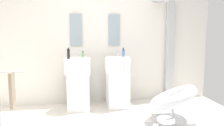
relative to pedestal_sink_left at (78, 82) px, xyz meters
The scene contains 13 objects.
rear_partition 0.97m from the pedestal_sink_left, 49.53° to the left, with size 4.80×0.10×2.60m, color silver.
pedestal_sink_left is the anchor object (origin of this frame).
pedestal_sink_right 0.75m from the pedestal_sink_left, ahead, with size 0.48×0.48×1.06m.
vanity_mirror_left 1.02m from the pedestal_sink_left, 90.00° to the left, with size 0.22×0.03×0.61m, color #8C9EA8.
vanity_mirror_right 1.27m from the pedestal_sink_left, 26.25° to the left, with size 0.22×0.03×0.61m, color #8C9EA8.
shower_column 2.01m from the pedestal_sink_left, ahead, with size 0.49×0.24×2.05m.
lounge_chair 1.73m from the pedestal_sink_left, 31.39° to the right, with size 1.08×1.08×0.65m.
towel_rack 1.35m from the pedestal_sink_left, 135.43° to the right, with size 0.37×0.22×0.95m.
soap_bottle_black 0.56m from the pedestal_sink_left, 158.50° to the right, with size 0.05×0.05×0.20m.
soap_bottle_grey 1.03m from the pedestal_sink_left, ahead, with size 0.04×0.04×0.17m.
soap_bottle_white 0.53m from the pedestal_sink_left, 161.87° to the right, with size 0.04×0.04×0.15m.
soap_bottle_blue 1.01m from the pedestal_sink_left, ahead, with size 0.05×0.05×0.16m.
soap_bottle_green 0.52m from the pedestal_sink_left, 28.09° to the left, with size 0.04×0.04×0.13m.
Camera 1 is at (-0.51, -3.17, 1.48)m, focal length 38.56 mm.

